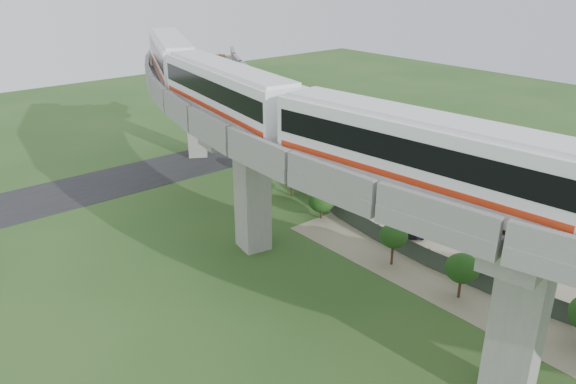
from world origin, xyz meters
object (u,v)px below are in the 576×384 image
car_dark (422,227)px  car_red (504,244)px  car_white (514,260)px  metro_train (343,114)px

car_dark → car_red: bearing=-166.8°
car_white → car_red: (1.69, 1.80, 0.00)m
metro_train → car_red: size_ratio=17.34×
car_white → car_red: same height
metro_train → car_white: size_ratio=17.93×
metro_train → car_red: 18.81m
metro_train → car_red: (14.41, -3.10, -11.69)m
metro_train → car_white: (12.71, -4.90, -11.69)m
car_red → car_dark: (-2.28, 5.70, -0.06)m
car_white → car_dark: (-0.59, 7.50, -0.06)m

